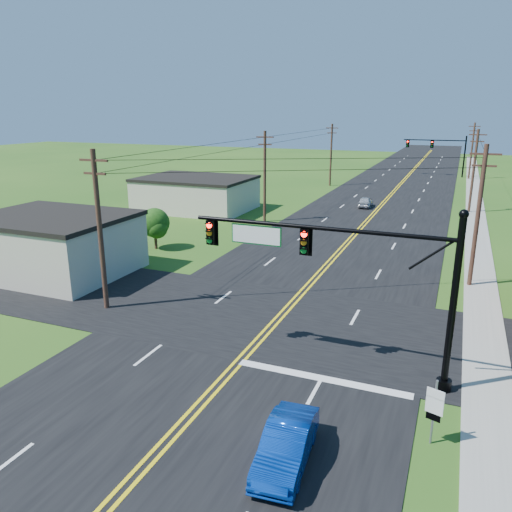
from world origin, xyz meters
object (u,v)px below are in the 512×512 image
at_px(signal_mast_far, 437,149).
at_px(route_sign, 434,407).
at_px(blue_car, 286,446).
at_px(signal_mast_main, 340,267).

relative_size(signal_mast_far, route_sign, 4.54).
xyz_separation_m(blue_car, route_sign, (4.25, 2.80, 0.75)).
bearing_deg(signal_mast_main, route_sign, -41.46).
relative_size(signal_mast_main, signal_mast_far, 1.03).
distance_m(signal_mast_main, route_sign, 6.53).
height_order(signal_mast_main, signal_mast_far, same).
xyz_separation_m(signal_mast_far, route_sign, (4.11, -75.72, -3.14)).
relative_size(signal_mast_main, blue_car, 2.82).
bearing_deg(signal_mast_far, route_sign, -86.90).
distance_m(blue_car, route_sign, 5.14).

